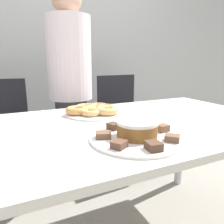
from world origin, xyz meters
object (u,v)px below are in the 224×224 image
object	(u,v)px
plate_donuts	(95,113)
office_chair_left	(0,144)
frosted_cake	(137,129)
office_chair_right	(124,126)
plate_cake	(137,138)
person_standing	(71,89)

from	to	relation	value
plate_donuts	office_chair_left	bearing A→B (deg)	131.10
office_chair_left	frosted_cake	bearing A→B (deg)	-54.04
office_chair_right	plate_cake	distance (m)	1.22
plate_cake	office_chair_right	bearing A→B (deg)	63.96
person_standing	frosted_cake	size ratio (longest dim) A/B	9.80
person_standing	frosted_cake	xyz separation A→B (m)	(0.01, -0.94, -0.04)
person_standing	office_chair_right	xyz separation A→B (m)	(0.53, 0.12, -0.39)
plate_cake	frosted_cake	size ratio (longest dim) A/B	2.33
frosted_cake	plate_cake	bearing A→B (deg)	0.00
office_chair_left	frosted_cake	size ratio (longest dim) A/B	5.67
person_standing	plate_cake	size ratio (longest dim) A/B	4.21
office_chair_left	office_chair_right	world-z (taller)	same
person_standing	frosted_cake	distance (m)	0.94
office_chair_right	frosted_cake	xyz separation A→B (m)	(-0.52, -1.06, 0.35)
office_chair_left	person_standing	bearing A→B (deg)	-3.18
office_chair_left	frosted_cake	xyz separation A→B (m)	(0.53, -1.06, 0.35)
plate_donuts	office_chair_right	bearing A→B (deg)	49.52
person_standing	plate_cake	distance (m)	0.95
plate_donuts	frosted_cake	distance (m)	0.45
person_standing	office_chair_left	world-z (taller)	person_standing
plate_cake	plate_donuts	distance (m)	0.45
office_chair_left	plate_donuts	bearing A→B (deg)	-39.44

